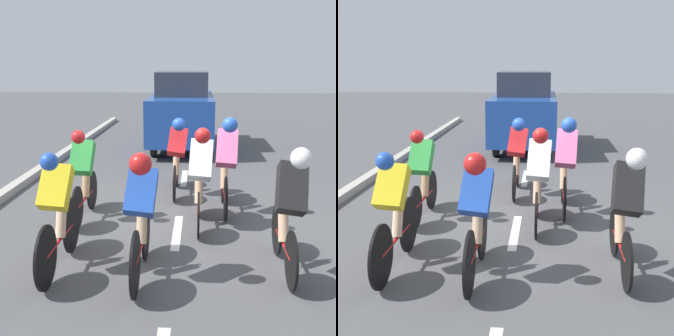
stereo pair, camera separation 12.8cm
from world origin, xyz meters
The scene contains 11 objects.
ground_plane centered at (0.00, 0.00, 0.00)m, with size 60.00×60.00×0.00m, color #4C4C4F.
lane_stripe_mid centered at (0.00, 0.50, 0.00)m, with size 0.12×1.40×0.01m, color white.
lane_stripe_far centered at (0.00, -2.70, 0.00)m, with size 0.12×1.40×0.01m, color white.
cyclist_pink centered at (-0.74, -0.47, 0.84)m, with size 0.36×1.69×1.59m.
cyclist_red centered at (0.10, -1.43, 0.78)m, with size 0.38×1.68×1.46m.
cyclist_white centered at (-0.32, 0.31, 0.81)m, with size 0.36×1.60×1.53m.
cyclist_green centered at (1.46, 0.06, 0.75)m, with size 0.34×1.62×1.44m.
cyclist_black centered at (-1.33, 1.75, 0.82)m, with size 0.39×1.61×1.53m.
cyclist_blue centered at (0.33, 2.01, 0.79)m, with size 0.37×1.72×1.51m.
cyclist_yellow centered at (1.32, 1.87, 0.75)m, with size 0.35×1.75×1.47m.
support_car centered at (0.18, -6.30, 1.07)m, with size 1.70×4.23×2.13m.
Camera 2 is at (-0.41, 6.87, 2.42)m, focal length 50.00 mm.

